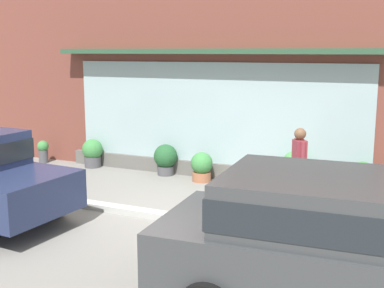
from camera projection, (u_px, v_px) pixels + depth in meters
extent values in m
plane|color=gray|center=(147.00, 213.00, 9.42)|extent=(60.00, 60.00, 0.00)
cube|color=#B2B2AD|center=(142.00, 213.00, 9.23)|extent=(14.00, 0.24, 0.12)
cube|color=brown|center=(212.00, 75.00, 11.84)|extent=(14.00, 0.36, 4.89)
cube|color=#9EB7BC|center=(212.00, 114.00, 11.79)|extent=(7.31, 0.03, 2.44)
cube|color=#2D5138|center=(207.00, 51.00, 11.42)|extent=(7.91, 0.56, 0.12)
cube|color=#605E59|center=(208.00, 170.00, 12.06)|extent=(7.71, 0.20, 0.36)
cylinder|color=#B2B2B7|center=(248.00, 214.00, 9.23)|extent=(0.33, 0.33, 0.06)
cylinder|color=#B2B2B7|center=(248.00, 194.00, 9.16)|extent=(0.22, 0.22, 0.71)
sphere|color=#B2B2B7|center=(249.00, 172.00, 9.08)|extent=(0.25, 0.25, 0.25)
cylinder|color=#B2B2B7|center=(241.00, 192.00, 9.21)|extent=(0.10, 0.09, 0.09)
cylinder|color=#B2B2B7|center=(256.00, 193.00, 9.09)|extent=(0.10, 0.09, 0.09)
cylinder|color=#B2B2B7|center=(246.00, 195.00, 9.02)|extent=(0.09, 0.10, 0.09)
cylinder|color=#8E333D|center=(299.00, 194.00, 9.24)|extent=(0.12, 0.12, 0.80)
cylinder|color=#8E333D|center=(296.00, 192.00, 9.38)|extent=(0.12, 0.12, 0.80)
cube|color=#8E333D|center=(299.00, 156.00, 9.18)|extent=(0.32, 0.34, 0.60)
sphere|color=brown|center=(300.00, 134.00, 9.11)|extent=(0.22, 0.22, 0.22)
cylinder|color=#8E333D|center=(303.00, 157.00, 9.00)|extent=(0.08, 0.08, 0.57)
cylinder|color=#8E333D|center=(296.00, 153.00, 9.36)|extent=(0.08, 0.08, 0.57)
cube|color=#472D1E|center=(303.00, 173.00, 8.96)|extent=(0.21, 0.26, 0.28)
cube|color=#383A3D|center=(347.00, 263.00, 5.51)|extent=(4.35, 2.07, 0.74)
cube|color=#383A3D|center=(330.00, 205.00, 5.47)|extent=(2.43, 1.82, 0.64)
cube|color=#1E2328|center=(330.00, 205.00, 5.47)|extent=(2.47, 1.84, 0.35)
cylinder|color=black|center=(251.00, 247.00, 6.90)|extent=(0.67, 0.22, 0.66)
cylinder|color=black|center=(54.00, 199.00, 9.14)|extent=(0.67, 0.22, 0.66)
cylinder|color=#9E6042|center=(202.00, 177.00, 11.68)|extent=(0.44, 0.44, 0.21)
sphere|color=#3D8442|center=(202.00, 163.00, 11.62)|extent=(0.51, 0.51, 0.51)
cylinder|color=#9E6042|center=(361.00, 192.00, 10.26)|extent=(0.46, 0.46, 0.30)
sphere|color=#3D8442|center=(362.00, 174.00, 10.19)|extent=(0.53, 0.53, 0.53)
cylinder|color=#4C4C51|center=(93.00, 162.00, 13.11)|extent=(0.43, 0.43, 0.28)
sphere|color=#3D8442|center=(92.00, 149.00, 13.05)|extent=(0.54, 0.54, 0.54)
sphere|color=#DB4C7A|center=(91.00, 146.00, 13.16)|extent=(0.11, 0.11, 0.11)
sphere|color=orange|center=(89.00, 147.00, 12.87)|extent=(0.10, 0.10, 0.10)
sphere|color=#DB4C7A|center=(87.00, 147.00, 13.07)|extent=(0.11, 0.11, 0.11)
cylinder|color=#4C4C51|center=(166.00, 170.00, 12.28)|extent=(0.40, 0.40, 0.22)
sphere|color=#23562D|center=(166.00, 156.00, 12.21)|extent=(0.58, 0.58, 0.58)
cylinder|color=#33473D|center=(294.00, 182.00, 10.90)|extent=(0.49, 0.49, 0.39)
sphere|color=#4C934C|center=(295.00, 164.00, 10.82)|extent=(0.58, 0.58, 0.58)
sphere|color=#DB4C7A|center=(291.00, 160.00, 10.86)|extent=(0.12, 0.12, 0.12)
sphere|color=#E5C64C|center=(298.00, 162.00, 10.65)|extent=(0.16, 0.16, 0.16)
sphere|color=white|center=(289.00, 157.00, 10.85)|extent=(0.17, 0.17, 0.17)
cylinder|color=#4C4C51|center=(44.00, 156.00, 13.60)|extent=(0.25, 0.25, 0.35)
sphere|color=#3D8442|center=(43.00, 146.00, 13.55)|extent=(0.31, 0.31, 0.31)
sphere|color=#DB4C7A|center=(41.00, 145.00, 13.53)|extent=(0.09, 0.09, 0.09)
sphere|color=#DB4C7A|center=(46.00, 143.00, 13.56)|extent=(0.06, 0.06, 0.06)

